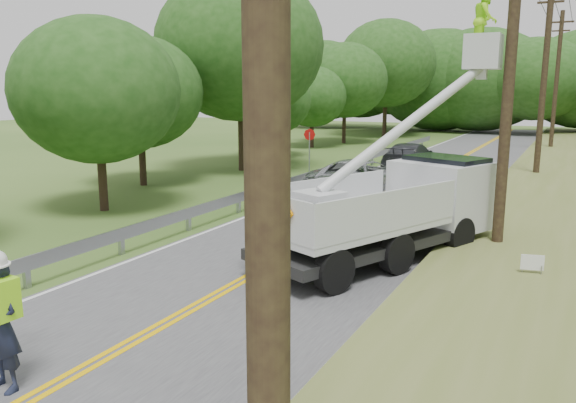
% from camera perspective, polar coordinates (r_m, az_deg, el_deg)
% --- Properties ---
extents(ground, '(140.00, 140.00, 0.00)m').
position_cam_1_polar(ground, '(10.74, -15.25, -13.52)').
color(ground, '#32541D').
rests_on(ground, ground).
extents(road, '(7.20, 96.00, 0.03)m').
position_cam_1_polar(road, '(22.58, 9.34, -0.19)').
color(road, '#434345').
rests_on(road, ground).
extents(guardrail, '(0.18, 48.00, 0.77)m').
position_cam_1_polar(guardrail, '(24.79, 1.17, 2.24)').
color(guardrail, '#94989B').
rests_on(guardrail, ground).
extents(utility_poles, '(1.60, 43.30, 10.00)m').
position_cam_1_polar(utility_poles, '(24.18, 23.68, 12.31)').
color(utility_poles, black).
rests_on(utility_poles, ground).
extents(treeline_left, '(10.08, 55.74, 11.00)m').
position_cam_1_polar(treeline_left, '(42.91, 3.83, 13.29)').
color(treeline_left, '#332319').
rests_on(treeline_left, ground).
extents(treeline_horizon, '(57.84, 14.99, 12.63)m').
position_cam_1_polar(treeline_horizon, '(63.21, 24.74, 11.20)').
color(treeline_horizon, '#1C4513').
rests_on(treeline_horizon, ground).
extents(bucket_truck, '(4.99, 7.61, 7.05)m').
position_cam_1_polar(bucket_truck, '(15.64, 12.35, 0.57)').
color(bucket_truck, black).
rests_on(bucket_truck, road).
extents(suv_silver, '(3.83, 5.94, 1.52)m').
position_cam_1_polar(suv_silver, '(24.34, 7.52, 2.52)').
color(suv_silver, '#A3A7AB').
rests_on(suv_silver, road).
extents(suv_darkgrey, '(2.20, 5.37, 1.56)m').
position_cam_1_polar(suv_darkgrey, '(31.86, 12.30, 4.44)').
color(suv_darkgrey, '#323439').
rests_on(suv_darkgrey, road).
extents(stop_sign_permanent, '(0.55, 0.14, 2.63)m').
position_cam_1_polar(stop_sign_permanent, '(26.96, 2.19, 5.54)').
color(stop_sign_permanent, '#94989B').
rests_on(stop_sign_permanent, ground).
extents(yard_sign, '(0.50, 0.15, 0.73)m').
position_cam_1_polar(yard_sign, '(14.07, 23.53, -5.81)').
color(yard_sign, white).
rests_on(yard_sign, ground).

